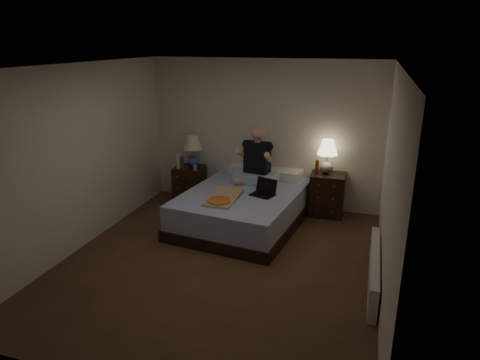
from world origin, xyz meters
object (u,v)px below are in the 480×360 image
(lamp_right, at_px, (327,157))
(pizza_box, at_px, (219,201))
(laptop, at_px, (262,188))
(water_bottle, at_px, (178,161))
(nightstand_right, at_px, (327,194))
(beer_bottle_left, at_px, (182,163))
(person, at_px, (256,155))
(bed, at_px, (244,207))
(beer_bottle_right, at_px, (317,167))
(lamp_left, at_px, (193,151))
(soda_can, at_px, (195,167))
(radiator, at_px, (374,270))
(nightstand_left, at_px, (190,185))

(lamp_right, bearing_deg, pizza_box, -134.36)
(laptop, bearing_deg, lamp_right, 64.02)
(water_bottle, bearing_deg, nightstand_right, 6.32)
(beer_bottle_left, distance_m, laptop, 1.65)
(person, xyz_separation_m, pizza_box, (-0.25, -1.06, -0.43))
(water_bottle, bearing_deg, pizza_box, -43.81)
(bed, bearing_deg, beer_bottle_left, 167.40)
(beer_bottle_right, distance_m, person, 1.01)
(bed, xyz_separation_m, nightstand_right, (1.21, 0.77, 0.08))
(beer_bottle_right, relative_size, laptop, 0.68)
(lamp_left, relative_size, soda_can, 5.60)
(water_bottle, distance_m, person, 1.42)
(lamp_right, distance_m, laptop, 1.26)
(nightstand_right, xyz_separation_m, soda_can, (-2.22, -0.31, 0.35))
(soda_can, xyz_separation_m, beer_bottle_left, (-0.22, -0.03, 0.06))
(laptop, xyz_separation_m, radiator, (1.66, -1.15, -0.46))
(nightstand_right, height_order, radiator, nightstand_right)
(person, bearing_deg, water_bottle, -171.96)
(beer_bottle_left, height_order, pizza_box, beer_bottle_left)
(water_bottle, relative_size, beer_bottle_right, 1.09)
(pizza_box, bearing_deg, beer_bottle_right, 47.57)
(lamp_left, bearing_deg, beer_bottle_right, 2.01)
(nightstand_right, relative_size, radiator, 0.44)
(nightstand_left, relative_size, water_bottle, 2.62)
(lamp_left, relative_size, pizza_box, 0.74)
(bed, bearing_deg, lamp_right, 40.29)
(nightstand_right, bearing_deg, lamp_left, -178.27)
(radiator, bearing_deg, soda_can, 150.15)
(lamp_right, relative_size, beer_bottle_right, 2.43)
(bed, height_order, radiator, bed)
(bed, distance_m, pizza_box, 0.71)
(nightstand_right, height_order, soda_can, soda_can)
(lamp_right, distance_m, radiator, 2.33)
(beer_bottle_left, bearing_deg, soda_can, 7.24)
(nightstand_left, height_order, nightstand_right, nightstand_right)
(bed, xyz_separation_m, lamp_right, (1.17, 0.77, 0.72))
(beer_bottle_left, height_order, person, person)
(soda_can, xyz_separation_m, beer_bottle_right, (2.03, 0.26, 0.12))
(nightstand_right, relative_size, pizza_box, 0.93)
(lamp_right, distance_m, beer_bottle_left, 2.43)
(pizza_box, bearing_deg, laptop, 44.20)
(beer_bottle_left, relative_size, pizza_box, 0.30)
(nightstand_left, height_order, beer_bottle_right, beer_bottle_right)
(water_bottle, xyz_separation_m, laptop, (1.66, -0.60, -0.12))
(water_bottle, xyz_separation_m, beer_bottle_right, (2.35, 0.24, 0.04))
(water_bottle, bearing_deg, soda_can, -4.59)
(water_bottle, xyz_separation_m, radiator, (3.32, -1.75, -0.58))
(soda_can, height_order, beer_bottle_left, beer_bottle_left)
(nightstand_right, distance_m, water_bottle, 2.59)
(laptop, bearing_deg, lamp_left, 170.08)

